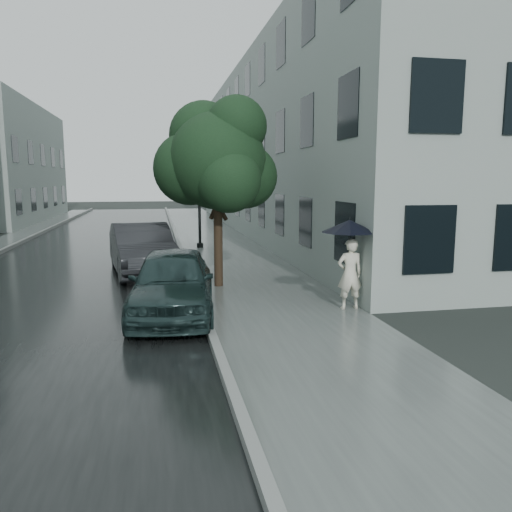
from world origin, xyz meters
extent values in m
plane|color=black|center=(0.00, 0.00, 0.00)|extent=(120.00, 120.00, 0.00)
cube|color=slate|center=(0.25, 12.00, 0.00)|extent=(3.50, 60.00, 0.01)
cube|color=slate|center=(-1.57, 12.00, 0.07)|extent=(0.15, 60.00, 0.15)
cube|color=black|center=(-5.08, 12.00, 0.00)|extent=(6.85, 60.00, 0.00)
cube|color=gray|center=(5.50, 19.50, 4.50)|extent=(7.00, 36.00, 9.00)
cube|color=black|center=(2.02, 19.50, 4.50)|extent=(0.08, 32.40, 7.20)
cube|color=black|center=(-10.32, 30.00, 4.00)|extent=(0.08, 16.20, 6.40)
imported|color=beige|center=(1.70, 2.00, 0.81)|extent=(0.59, 0.39, 1.59)
cylinder|color=black|center=(1.67, 2.01, 1.37)|extent=(0.02, 0.02, 0.73)
cone|color=black|center=(1.67, 2.01, 1.88)|extent=(1.59, 1.59, 0.28)
cylinder|color=black|center=(1.67, 2.01, 2.04)|extent=(0.02, 0.02, 0.08)
cylinder|color=black|center=(1.67, 2.01, 0.98)|extent=(0.03, 0.03, 0.06)
cylinder|color=#332619|center=(-0.87, 5.04, 1.19)|extent=(0.24, 0.24, 2.39)
sphere|color=#18361B|center=(-0.87, 5.04, 3.38)|extent=(2.57, 2.57, 2.57)
sphere|color=#18361B|center=(-0.08, 5.34, 2.98)|extent=(1.77, 1.77, 1.77)
sphere|color=#18361B|center=(-1.57, 5.44, 3.18)|extent=(1.98, 1.98, 1.98)
sphere|color=#18361B|center=(-0.68, 4.35, 2.87)|extent=(1.67, 1.67, 1.67)
sphere|color=#18361B|center=(-1.17, 5.63, 4.07)|extent=(1.88, 1.88, 1.88)
sphere|color=#18361B|center=(-0.39, 4.85, 4.26)|extent=(1.59, 1.59, 1.59)
cylinder|color=black|center=(-0.70, 12.93, 2.75)|extent=(0.12, 0.12, 5.49)
cylinder|color=black|center=(-0.70, 12.93, 0.10)|extent=(0.28, 0.28, 0.20)
cylinder|color=black|center=(-0.94, 12.85, 5.49)|extent=(0.50, 0.24, 0.08)
sphere|color=silver|center=(-1.22, 12.76, 5.44)|extent=(0.32, 0.32, 0.32)
imported|color=#1A2D2D|center=(-2.20, 2.25, 0.73)|extent=(2.10, 4.37, 1.44)
imported|color=black|center=(-2.97, 7.24, 0.78)|extent=(2.34, 4.91, 1.56)
camera|label=1|loc=(-2.50, -8.32, 2.89)|focal=35.00mm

